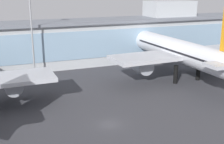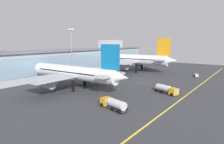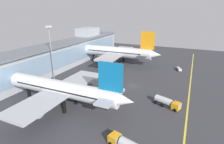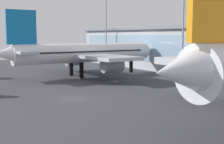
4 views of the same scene
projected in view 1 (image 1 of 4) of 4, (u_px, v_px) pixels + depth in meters
name	position (u px, v px, depth m)	size (l,w,h in m)	color
ground_plane	(110.00, 124.00, 53.96)	(189.68, 189.68, 0.00)	#38383D
terminal_building	(62.00, 42.00, 92.39)	(138.49, 14.00, 18.95)	#ADB2B7
airliner_near_right	(181.00, 52.00, 78.85)	(38.50, 50.42, 19.78)	black
apron_light_mast_west	(31.00, 18.00, 77.81)	(1.80, 1.80, 24.28)	gray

